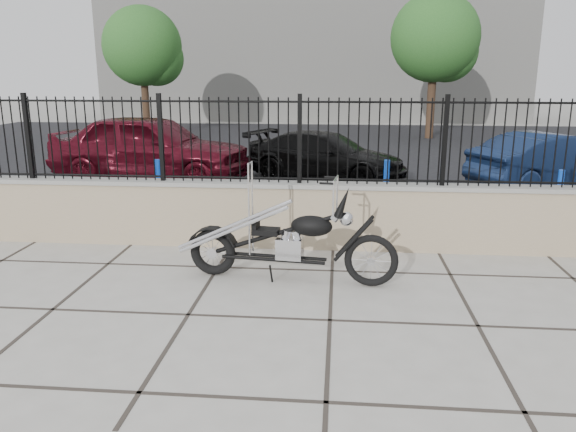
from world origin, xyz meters
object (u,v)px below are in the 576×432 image
(chopper_motorcycle, at_px, (286,222))
(car_red, at_px, (151,148))
(car_black, at_px, (326,156))
(car_blue, at_px, (551,161))

(chopper_motorcycle, bearing_deg, car_red, 127.91)
(car_black, bearing_deg, car_red, 122.19)
(car_blue, bearing_deg, car_red, 64.14)
(car_red, bearing_deg, car_blue, -81.57)
(car_red, relative_size, car_black, 1.20)
(chopper_motorcycle, relative_size, car_black, 0.64)
(chopper_motorcycle, xyz_separation_m, car_blue, (5.27, 6.20, -0.13))
(car_black, bearing_deg, chopper_motorcycle, -158.03)
(car_black, relative_size, car_blue, 1.05)
(car_red, bearing_deg, chopper_motorcycle, -140.37)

